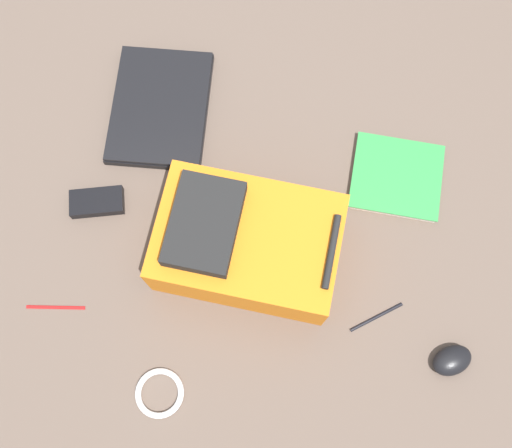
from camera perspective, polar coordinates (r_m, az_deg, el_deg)
name	(u,v)px	position (r m, az deg, el deg)	size (l,w,h in m)	color
ground_plane	(243,209)	(1.51, -1.27, 1.44)	(3.46, 3.46, 0.00)	brown
backpack	(244,243)	(1.40, -1.16, -1.84)	(0.41, 0.49, 0.20)	orange
laptop	(160,107)	(1.63, -9.29, 11.14)	(0.39, 0.32, 0.03)	black
book_blue	(396,177)	(1.57, 13.48, 4.46)	(0.27, 0.28, 0.02)	silver
computer_mouse	(452,360)	(1.49, 18.51, -12.45)	(0.07, 0.10, 0.04)	black
cable_coil	(159,393)	(1.44, -9.36, -15.91)	(0.11, 0.11, 0.01)	silver
power_brick	(97,202)	(1.56, -15.20, 2.07)	(0.07, 0.14, 0.03)	black
pen_black	(55,307)	(1.53, -18.91, -7.65)	(0.01, 0.01, 0.14)	red
pen_blue	(376,317)	(1.47, 11.63, -8.83)	(0.01, 0.01, 0.15)	black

